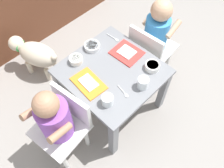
# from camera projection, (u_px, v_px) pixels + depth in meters

# --- Properties ---
(ground_plane) EXTENTS (7.00, 7.00, 0.00)m
(ground_plane) POSITION_uv_depth(u_px,v_px,m) (112.00, 104.00, 1.80)
(ground_plane) COLOR gray
(dining_table) EXTENTS (0.55, 0.56, 0.42)m
(dining_table) POSITION_uv_depth(u_px,v_px,m) (112.00, 77.00, 1.51)
(dining_table) COLOR slate
(dining_table) RESTS_ON ground
(seated_child_left) EXTENTS (0.31, 0.31, 0.67)m
(seated_child_left) POSITION_uv_depth(u_px,v_px,m) (56.00, 119.00, 1.28)
(seated_child_left) COLOR silver
(seated_child_left) RESTS_ON ground
(seated_child_right) EXTENTS (0.30, 0.30, 0.67)m
(seated_child_right) POSITION_uv_depth(u_px,v_px,m) (155.00, 34.00, 1.63)
(seated_child_right) COLOR silver
(seated_child_right) RESTS_ON ground
(dog) EXTENTS (0.28, 0.41, 0.31)m
(dog) POSITION_uv_depth(u_px,v_px,m) (35.00, 53.00, 1.82)
(dog) COLOR beige
(dog) RESTS_ON ground
(food_tray_left) EXTENTS (0.15, 0.21, 0.02)m
(food_tray_left) POSITION_uv_depth(u_px,v_px,m) (89.00, 83.00, 1.39)
(food_tray_left) COLOR orange
(food_tray_left) RESTS_ON dining_table
(food_tray_right) EXTENTS (0.17, 0.19, 0.02)m
(food_tray_right) POSITION_uv_depth(u_px,v_px,m) (127.00, 53.00, 1.52)
(food_tray_right) COLOR red
(food_tray_right) RESTS_ON dining_table
(water_cup_left) EXTENTS (0.07, 0.07, 0.06)m
(water_cup_left) POSITION_uv_depth(u_px,v_px,m) (107.00, 100.00, 1.30)
(water_cup_left) COLOR white
(water_cup_left) RESTS_ON dining_table
(water_cup_right) EXTENTS (0.06, 0.06, 0.07)m
(water_cup_right) POSITION_uv_depth(u_px,v_px,m) (143.00, 83.00, 1.36)
(water_cup_right) COLOR white
(water_cup_right) RESTS_ON dining_table
(cereal_bowl_right_side) EXTENTS (0.09, 0.09, 0.04)m
(cereal_bowl_right_side) POSITION_uv_depth(u_px,v_px,m) (152.00, 66.00, 1.44)
(cereal_bowl_right_side) COLOR white
(cereal_bowl_right_side) RESTS_ON dining_table
(veggie_bowl_far) EXTENTS (0.10, 0.10, 0.03)m
(veggie_bowl_far) POSITION_uv_depth(u_px,v_px,m) (92.00, 46.00, 1.54)
(veggie_bowl_far) COLOR white
(veggie_bowl_far) RESTS_ON dining_table
(cereal_bowl_left_side) EXTENTS (0.08, 0.08, 0.04)m
(cereal_bowl_left_side) POSITION_uv_depth(u_px,v_px,m) (76.00, 60.00, 1.47)
(cereal_bowl_left_side) COLOR white
(cereal_bowl_left_side) RESTS_ON dining_table
(spoon_by_left_tray) EXTENTS (0.03, 0.10, 0.01)m
(spoon_by_left_tray) POSITION_uv_depth(u_px,v_px,m) (124.00, 92.00, 1.36)
(spoon_by_left_tray) COLOR silver
(spoon_by_left_tray) RESTS_ON dining_table
(spoon_by_right_tray) EXTENTS (0.02, 0.10, 0.01)m
(spoon_by_right_tray) POSITION_uv_depth(u_px,v_px,m) (114.00, 38.00, 1.60)
(spoon_by_right_tray) COLOR silver
(spoon_by_right_tray) RESTS_ON dining_table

